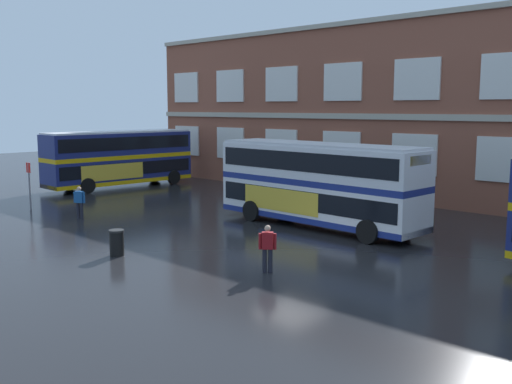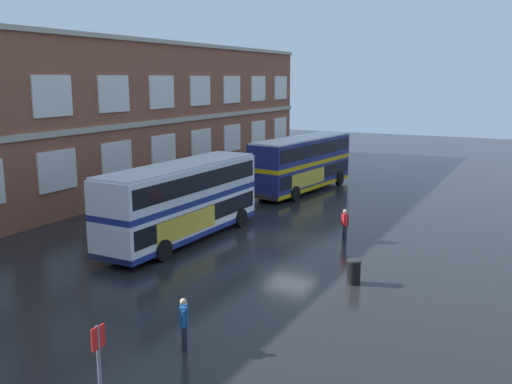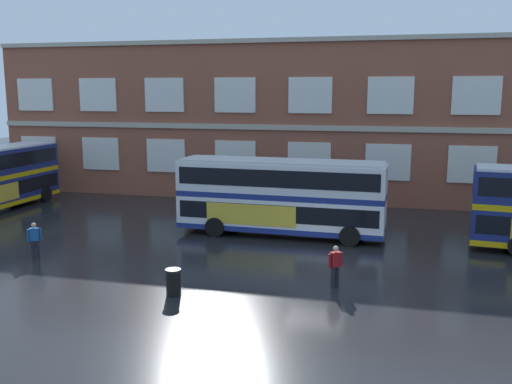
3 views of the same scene
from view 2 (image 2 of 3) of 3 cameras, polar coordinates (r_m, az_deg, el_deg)
ground_plane at (r=30.94m, az=0.07°, el=-4.36°), size 120.00×120.00×0.00m
brick_terminal_building at (r=41.67m, az=-18.20°, el=6.75°), size 57.51×8.19×11.16m
double_decker_middle at (r=29.74m, az=-7.45°, el=-0.84°), size 11.07×3.09×4.07m
double_decker_far at (r=42.66m, az=4.67°, el=2.93°), size 11.22×3.82×4.07m
waiting_passenger at (r=18.30m, az=-7.26°, el=-12.79°), size 0.59×0.44×1.70m
second_passenger at (r=30.01m, az=8.92°, el=-3.16°), size 0.55×0.49×1.70m
bus_stand_flag at (r=14.58m, az=-15.45°, el=-16.69°), size 0.44×0.10×2.70m
station_litter_bin at (r=24.07m, az=9.81°, el=-7.89°), size 0.60×0.60×1.03m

